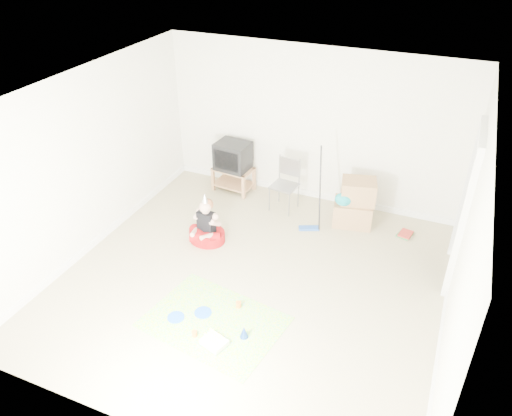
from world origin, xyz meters
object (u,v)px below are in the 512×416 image
at_px(cardboard_boxes, 354,203).
at_px(birthday_cake, 214,343).
at_px(seated_woman, 207,230).
at_px(tv_stand, 234,177).
at_px(folding_chair, 284,186).
at_px(crt_tv, 233,156).

relative_size(cardboard_boxes, birthday_cake, 2.30).
relative_size(cardboard_boxes, seated_woman, 0.93).
xyz_separation_m(cardboard_boxes, birthday_cake, (-0.86, -3.19, -0.33)).
bearing_deg(cardboard_boxes, birthday_cake, -105.16).
distance_m(tv_stand, folding_chair, 1.09).
bearing_deg(cardboard_boxes, crt_tv, 173.82).
relative_size(folding_chair, cardboard_boxes, 1.17).
xyz_separation_m(tv_stand, crt_tv, (0.00, 0.00, 0.41)).
relative_size(folding_chair, birthday_cake, 2.70).
relative_size(seated_woman, birthday_cake, 2.47).
distance_m(seated_woman, birthday_cake, 2.14).
relative_size(crt_tv, folding_chair, 0.62).
bearing_deg(tv_stand, seated_woman, -79.49).
bearing_deg(crt_tv, birthday_cake, -63.39).
bearing_deg(seated_woman, tv_stand, 100.51).
bearing_deg(birthday_cake, crt_tv, 111.59).
height_order(seated_woman, birthday_cake, seated_woman).
height_order(tv_stand, cardboard_boxes, cardboard_boxes).
height_order(folding_chair, seated_woman, folding_chair).
bearing_deg(folding_chair, seated_woman, -119.94).
height_order(tv_stand, seated_woman, seated_woman).
distance_m(tv_stand, cardboard_boxes, 2.23).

